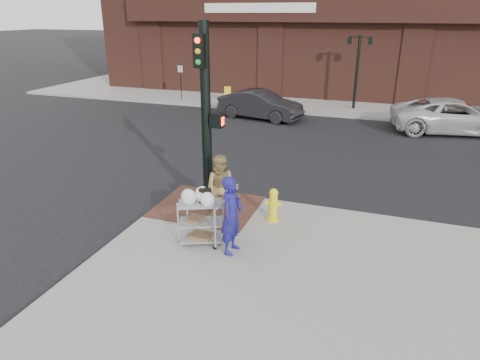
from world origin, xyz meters
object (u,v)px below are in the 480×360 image
at_px(fire_hydrant, 273,204).
at_px(traffic_signal_pole, 206,115).
at_px(lamp_post, 358,64).
at_px(minivan_white, 454,116).
at_px(woman_blue, 232,215).
at_px(sedan_dark, 260,105).
at_px(utility_cart, 201,218).
at_px(pedestrian_tan, 222,189).

bearing_deg(fire_hydrant, traffic_signal_pole, 177.31).
distance_m(lamp_post, traffic_signal_pole, 15.43).
relative_size(traffic_signal_pole, minivan_white, 0.89).
relative_size(woman_blue, sedan_dark, 0.41).
relative_size(sedan_dark, utility_cart, 3.23).
bearing_deg(pedestrian_tan, sedan_dark, 93.36).
bearing_deg(pedestrian_tan, lamp_post, 74.29).
xyz_separation_m(lamp_post, traffic_signal_pole, (-2.48, -15.23, 0.21)).
bearing_deg(fire_hydrant, sedan_dark, 108.55).
distance_m(sedan_dark, minivan_white, 9.40).
bearing_deg(woman_blue, lamp_post, 0.72).
distance_m(lamp_post, woman_blue, 17.26).
bearing_deg(minivan_white, sedan_dark, 80.87).
height_order(woman_blue, fire_hydrant, woman_blue).
bearing_deg(woman_blue, traffic_signal_pole, 40.35).
bearing_deg(woman_blue, fire_hydrant, -10.37).
bearing_deg(pedestrian_tan, utility_cart, -101.63).
height_order(woman_blue, minivan_white, woman_blue).
height_order(pedestrian_tan, sedan_dark, pedestrian_tan).
bearing_deg(lamp_post, minivan_white, -34.27).
bearing_deg(woman_blue, minivan_white, -19.03).
height_order(lamp_post, traffic_signal_pole, traffic_signal_pole).
distance_m(pedestrian_tan, fire_hydrant, 1.41).
bearing_deg(lamp_post, fire_hydrant, -92.21).
bearing_deg(utility_cart, traffic_signal_pole, 107.59).
bearing_deg(woman_blue, sedan_dark, 18.57).
bearing_deg(minivan_white, lamp_post, 44.70).
distance_m(traffic_signal_pole, minivan_white, 14.14).
distance_m(lamp_post, minivan_white, 6.19).
distance_m(traffic_signal_pole, sedan_dark, 11.95).
bearing_deg(fire_hydrant, pedestrian_tan, -160.46).
height_order(sedan_dark, utility_cart, utility_cart).
xyz_separation_m(lamp_post, minivan_white, (4.89, -3.33, -1.83)).
bearing_deg(sedan_dark, utility_cart, -157.66).
xyz_separation_m(sedan_dark, utility_cart, (2.60, -13.36, 0.04)).
bearing_deg(minivan_white, woman_blue, 145.64).
bearing_deg(woman_blue, utility_cart, 84.11).
bearing_deg(utility_cart, minivan_white, 63.55).
distance_m(traffic_signal_pole, pedestrian_tan, 1.95).
relative_size(lamp_post, minivan_white, 0.71).
xyz_separation_m(lamp_post, pedestrian_tan, (-1.86, -15.76, -1.56)).
height_order(pedestrian_tan, fire_hydrant, pedestrian_tan).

